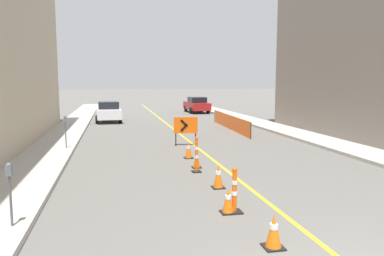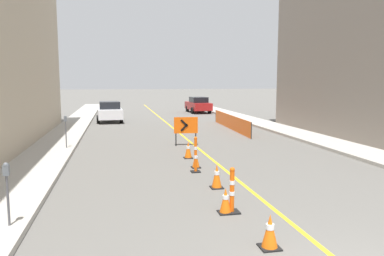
% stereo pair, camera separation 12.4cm
% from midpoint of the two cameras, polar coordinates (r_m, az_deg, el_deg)
% --- Properties ---
extents(lane_stripe, '(0.12, 47.22, 0.01)m').
position_cam_midpoint_polar(lane_stripe, '(28.13, -3.63, 0.69)').
color(lane_stripe, gold).
rests_on(lane_stripe, ground_plane).
extents(sidewalk_left, '(2.05, 47.22, 0.15)m').
position_cam_midpoint_polar(sidewalk_left, '(28.00, -17.34, 0.49)').
color(sidewalk_left, '#ADA89E').
rests_on(sidewalk_left, ground_plane).
extents(sidewalk_right, '(2.05, 47.22, 0.15)m').
position_cam_midpoint_polar(sidewalk_right, '(29.78, 9.25, 1.10)').
color(sidewalk_right, '#ADA89E').
rests_on(sidewalk_right, ground_plane).
extents(traffic_cone_nearest, '(0.38, 0.38, 0.67)m').
position_cam_midpoint_polar(traffic_cone_nearest, '(7.50, 12.26, -15.15)').
color(traffic_cone_nearest, black).
rests_on(traffic_cone_nearest, ground_plane).
extents(traffic_cone_second, '(0.35, 0.35, 0.62)m').
position_cam_midpoint_polar(traffic_cone_second, '(9.17, 5.52, -10.97)').
color(traffic_cone_second, black).
rests_on(traffic_cone_second, ground_plane).
extents(traffic_cone_third, '(0.37, 0.37, 0.72)m').
position_cam_midpoint_polar(traffic_cone_third, '(11.20, 4.11, -7.35)').
color(traffic_cone_third, black).
rests_on(traffic_cone_third, ground_plane).
extents(traffic_cone_fourth, '(0.33, 0.33, 0.59)m').
position_cam_midpoint_polar(traffic_cone_fourth, '(13.74, 0.86, -4.89)').
color(traffic_cone_fourth, black).
rests_on(traffic_cone_fourth, ground_plane).
extents(traffic_cone_fifth, '(0.37, 0.37, 0.71)m').
position_cam_midpoint_polar(traffic_cone_fifth, '(15.42, -0.35, -3.34)').
color(traffic_cone_fifth, black).
rests_on(traffic_cone_fifth, ground_plane).
extents(delineator_post_front, '(0.36, 0.36, 1.12)m').
position_cam_midpoint_polar(delineator_post_front, '(9.17, 6.50, -9.86)').
color(delineator_post_front, black).
rests_on(delineator_post_front, ground_plane).
extents(delineator_post_rear, '(0.32, 0.32, 1.25)m').
position_cam_midpoint_polar(delineator_post_rear, '(13.04, 0.82, -4.40)').
color(delineator_post_rear, black).
rests_on(delineator_post_rear, ground_plane).
extents(arrow_barricade_primary, '(1.17, 0.17, 1.41)m').
position_cam_midpoint_polar(arrow_barricade_primary, '(18.34, -0.75, 0.29)').
color(arrow_barricade_primary, '#EF560C').
rests_on(arrow_barricade_primary, ground_plane).
extents(safety_mesh_fence, '(0.46, 8.98, 0.93)m').
position_cam_midpoint_polar(safety_mesh_fence, '(24.98, 6.03, 0.92)').
color(safety_mesh_fence, '#EF560C').
rests_on(safety_mesh_fence, ground_plane).
extents(parked_car_curb_near, '(2.00, 4.38, 1.59)m').
position_cam_midpoint_polar(parked_car_curb_near, '(30.08, -12.30, 2.48)').
color(parked_car_curb_near, silver).
rests_on(parked_car_curb_near, ground_plane).
extents(parked_car_curb_mid, '(2.00, 4.38, 1.59)m').
position_cam_midpoint_polar(parked_car_curb_mid, '(37.91, 1.04, 3.57)').
color(parked_car_curb_mid, maroon).
rests_on(parked_car_curb_mid, ground_plane).
extents(parking_meter_near_curb, '(0.12, 0.11, 1.35)m').
position_cam_midpoint_polar(parking_meter_near_curb, '(8.66, -26.02, -7.30)').
color(parking_meter_near_curb, '#4C4C51').
rests_on(parking_meter_near_curb, sidewalk_left).
extents(parking_meter_far_curb, '(0.12, 0.11, 1.48)m').
position_cam_midpoint_polar(parking_meter_far_curb, '(17.82, -18.52, 0.42)').
color(parking_meter_far_curb, '#4C4C51').
rests_on(parking_meter_far_curb, sidewalk_left).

